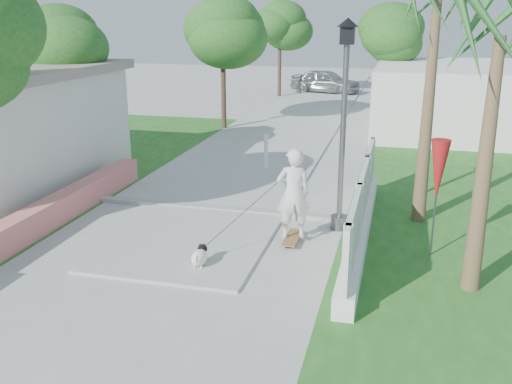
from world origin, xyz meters
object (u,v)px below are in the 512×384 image
(skateboarder, at_px, (256,208))
(dog, at_px, (200,256))
(street_lamp, at_px, (344,119))
(parked_car, at_px, (326,81))
(bollard, at_px, (266,151))
(patio_umbrella, at_px, (438,172))

(skateboarder, height_order, dog, skateboarder)
(street_lamp, xyz_separation_m, dog, (-2.27, -2.65, -2.20))
(street_lamp, bearing_deg, parked_car, 98.37)
(bollard, distance_m, parked_car, 17.95)
(bollard, relative_size, skateboarder, 0.55)
(bollard, bearing_deg, dog, -86.54)
(parked_car, bearing_deg, bollard, -163.39)
(street_lamp, relative_size, skateboarder, 2.24)
(street_lamp, bearing_deg, patio_umbrella, -27.76)
(street_lamp, height_order, dog, street_lamp)
(street_lamp, bearing_deg, skateboarder, -133.93)
(parked_car, bearing_deg, skateboarder, -160.97)
(street_lamp, xyz_separation_m, parked_car, (-3.30, 22.44, -1.73))
(patio_umbrella, bearing_deg, skateboarder, -170.97)
(patio_umbrella, distance_m, dog, 4.71)
(patio_umbrella, bearing_deg, street_lamp, 152.24)
(street_lamp, relative_size, bollard, 4.07)
(patio_umbrella, relative_size, parked_car, 0.56)
(parked_car, bearing_deg, patio_umbrella, -152.80)
(street_lamp, bearing_deg, dog, -130.56)
(dog, bearing_deg, patio_umbrella, 18.06)
(street_lamp, height_order, parked_car, street_lamp)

